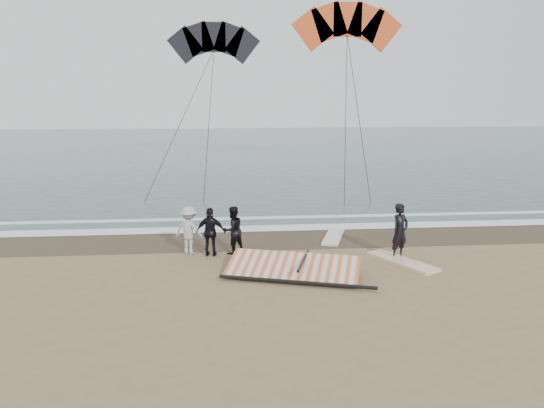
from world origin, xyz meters
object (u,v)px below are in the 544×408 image
at_px(man_main, 400,231).
at_px(board_cream, 333,237).
at_px(board_white, 402,262).
at_px(sail_rig, 290,268).

relative_size(man_main, board_cream, 0.83).
bearing_deg(board_white, board_cream, 88.27).
xyz_separation_m(board_white, sail_rig, (-3.55, -0.72, 0.15)).
bearing_deg(man_main, board_cream, 90.88).
relative_size(board_white, sail_rig, 0.58).
height_order(man_main, board_white, man_main).
height_order(man_main, board_cream, man_main).
height_order(man_main, sail_rig, man_main).
height_order(board_white, sail_rig, sail_rig).
xyz_separation_m(board_white, board_cream, (-1.54, 2.94, -0.00)).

